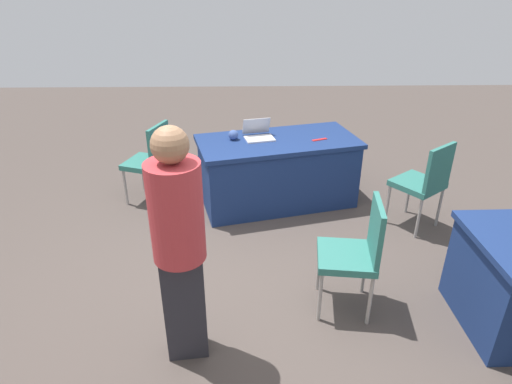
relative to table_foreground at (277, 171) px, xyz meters
name	(u,v)px	position (x,y,z in m)	size (l,w,h in m)	color
ground_plane	(235,283)	(0.47, 1.53, -0.39)	(14.40, 14.40, 0.00)	#4C423D
table_foreground	(277,171)	(0.00, 0.00, 0.00)	(1.93, 1.25, 0.78)	navy
chair_near_front	(151,158)	(1.45, -0.05, 0.15)	(0.56, 0.56, 0.95)	#9E9993
chair_tucked_left	(356,250)	(-0.49, 1.85, 0.17)	(0.49, 0.49, 0.97)	#9E9993
chair_back_row	(425,180)	(-1.47, 0.63, 0.17)	(0.62, 0.62, 0.97)	#9E9993
person_attendee_browsing	(179,240)	(0.79, 2.29, 0.57)	(0.38, 0.38, 1.71)	#26262D
laptop_silver	(258,135)	(0.22, -0.05, 0.43)	(0.38, 0.36, 0.21)	silver
yarn_ball	(233,135)	(0.50, -0.01, 0.44)	(0.11, 0.11, 0.11)	#3F5999
scissors_red	(320,140)	(-0.46, 0.03, 0.39)	(0.18, 0.04, 0.01)	red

